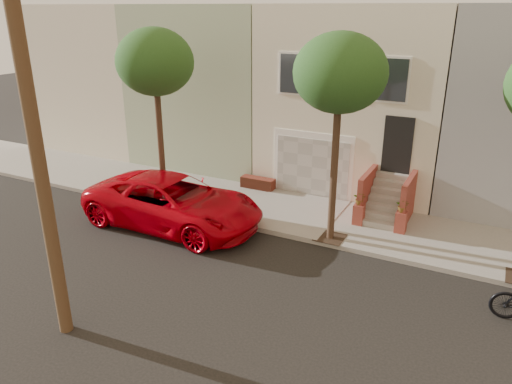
% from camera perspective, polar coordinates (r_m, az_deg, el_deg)
% --- Properties ---
extents(ground, '(90.00, 90.00, 0.00)m').
position_cam_1_polar(ground, '(12.99, -1.34, -11.89)').
color(ground, black).
rests_on(ground, ground).
extents(sidewalk, '(40.00, 3.70, 0.15)m').
position_cam_1_polar(sidewalk, '(17.29, 7.10, -3.00)').
color(sidewalk, gray).
rests_on(sidewalk, ground).
extents(house_row, '(33.10, 11.70, 7.00)m').
position_cam_1_polar(house_row, '(21.69, 13.01, 11.40)').
color(house_row, beige).
rests_on(house_row, sidewalk).
extents(tree_left, '(2.70, 2.57, 6.30)m').
position_cam_1_polar(tree_left, '(17.32, -11.79, 14.60)').
color(tree_left, '#2D2116').
rests_on(tree_left, sidewalk).
extents(tree_mid, '(2.70, 2.57, 6.30)m').
position_cam_1_polar(tree_mid, '(14.25, 9.83, 13.45)').
color(tree_mid, '#2D2116').
rests_on(tree_mid, sidewalk).
extents(pickup_truck, '(6.25, 2.93, 1.73)m').
position_cam_1_polar(pickup_truck, '(16.64, -9.70, -1.18)').
color(pickup_truck, '#BE000E').
rests_on(pickup_truck, ground).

